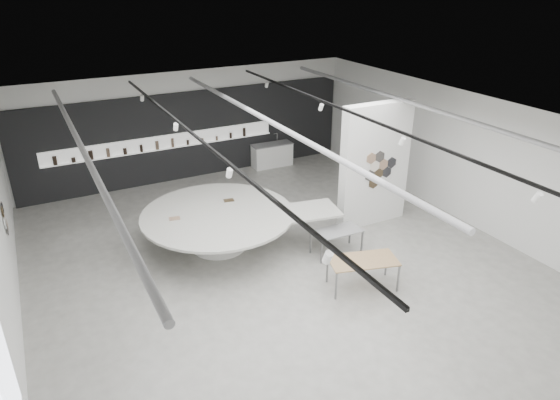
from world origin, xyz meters
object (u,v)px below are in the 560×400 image
partition_column (375,165)px  display_island (222,225)px  kitchen_counter (272,155)px  sample_table_stone (337,232)px  sample_table_wood (363,262)px

partition_column → display_island: partition_column is taller
partition_column → display_island: (-4.49, 0.64, -1.13)m
partition_column → kitchen_counter: (-0.50, 5.55, -1.35)m
kitchen_counter → sample_table_stone: bearing=-100.7°
display_island → sample_table_stone: display_island is taller
sample_table_wood → sample_table_stone: (0.33, 1.60, -0.07)m
display_island → sample_table_stone: size_ratio=4.11×
sample_table_wood → kitchen_counter: kitchen_counter is taller
display_island → sample_table_stone: 3.07m
sample_table_stone → kitchen_counter: 6.77m
sample_table_wood → sample_table_stone: sample_table_wood is taller
partition_column → sample_table_wood: bearing=-130.4°
kitchen_counter → sample_table_wood: bearing=-100.6°
partition_column → sample_table_stone: (-1.94, -1.07, -1.18)m
sample_table_stone → display_island: bearing=146.1°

